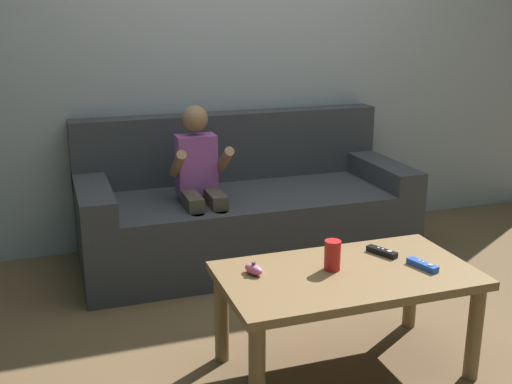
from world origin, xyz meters
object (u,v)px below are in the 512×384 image
object	(u,v)px
couch	(244,210)
soda_can	(332,255)
person_seated_on_couch	(200,181)
game_remote_black_far_corner	(382,252)
nunchuk_pink	(254,269)
coffee_table	(346,287)
game_remote_blue_near_edge	(422,265)

from	to	relation	value
couch	soda_can	size ratio (longest dim) A/B	15.60
person_seated_on_couch	game_remote_black_far_corner	bearing A→B (deg)	-62.43
person_seated_on_couch	game_remote_black_far_corner	xyz separation A→B (m)	(0.53, -1.02, -0.09)
person_seated_on_couch	soda_can	world-z (taller)	person_seated_on_couch
nunchuk_pink	game_remote_black_far_corner	bearing A→B (deg)	1.71
soda_can	game_remote_black_far_corner	bearing A→B (deg)	15.53
coffee_table	soda_can	world-z (taller)	soda_can
couch	person_seated_on_couch	world-z (taller)	person_seated_on_couch
game_remote_blue_near_edge	game_remote_black_far_corner	distance (m)	0.20
game_remote_blue_near_edge	game_remote_black_far_corner	bearing A→B (deg)	115.00
couch	game_remote_black_far_corner	bearing A→B (deg)	-78.98
coffee_table	person_seated_on_couch	bearing A→B (deg)	105.46
couch	person_seated_on_couch	size ratio (longest dim) A/B	2.03
couch	nunchuk_pink	distance (m)	1.27
couch	coffee_table	xyz separation A→B (m)	(0.01, -1.31, 0.08)
coffee_table	game_remote_black_far_corner	size ratio (longest dim) A/B	7.10
nunchuk_pink	game_remote_black_far_corner	distance (m)	0.58
coffee_table	game_remote_black_far_corner	world-z (taller)	game_remote_black_far_corner
person_seated_on_couch	soda_can	size ratio (longest dim) A/B	7.68
game_remote_black_far_corner	soda_can	world-z (taller)	soda_can
person_seated_on_couch	nunchuk_pink	bearing A→B (deg)	-92.51
couch	coffee_table	size ratio (longest dim) A/B	1.88
coffee_table	soda_can	bearing A→B (deg)	142.03
coffee_table	game_remote_black_far_corner	distance (m)	0.26
nunchuk_pink	soda_can	distance (m)	0.32
game_remote_blue_near_edge	person_seated_on_couch	bearing A→B (deg)	117.20
couch	game_remote_black_far_corner	xyz separation A→B (m)	(0.23, -1.20, 0.16)
soda_can	couch	bearing A→B (deg)	88.43
couch	game_remote_black_far_corner	world-z (taller)	couch
coffee_table	nunchuk_pink	world-z (taller)	nunchuk_pink
nunchuk_pink	game_remote_blue_near_edge	bearing A→B (deg)	-13.60
game_remote_blue_near_edge	soda_can	size ratio (longest dim) A/B	1.18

